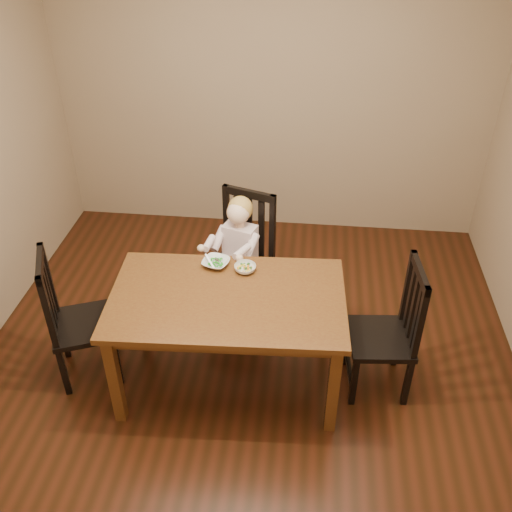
# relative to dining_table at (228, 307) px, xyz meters

# --- Properties ---
(room) EXTENTS (4.01, 4.01, 2.71)m
(room) POSITION_rel_dining_table_xyz_m (0.10, 0.20, 0.67)
(room) COLOR #3C190C
(room) RESTS_ON ground
(dining_table) EXTENTS (1.57, 0.99, 0.76)m
(dining_table) POSITION_rel_dining_table_xyz_m (0.00, 0.00, 0.00)
(dining_table) COLOR #4F2812
(dining_table) RESTS_ON room
(chair_child) EXTENTS (0.57, 0.55, 1.05)m
(chair_child) POSITION_rel_dining_table_xyz_m (-0.01, 0.78, -0.17)
(chair_child) COLOR black
(chair_child) RESTS_ON room
(chair_left) EXTENTS (0.55, 0.56, 1.02)m
(chair_left) POSITION_rel_dining_table_xyz_m (-1.06, -0.03, -0.19)
(chair_left) COLOR black
(chair_left) RESTS_ON room
(chair_right) EXTENTS (0.46, 0.47, 1.01)m
(chair_right) POSITION_rel_dining_table_xyz_m (1.07, 0.08, -0.19)
(chair_right) COLOR black
(chair_right) RESTS_ON room
(toddler) EXTENTS (0.44, 0.49, 0.56)m
(toddler) POSITION_rel_dining_table_xyz_m (-0.02, 0.73, -0.03)
(toddler) COLOR white
(toddler) RESTS_ON chair_child
(bowl_peas) EXTENTS (0.22, 0.22, 0.04)m
(bowl_peas) POSITION_rel_dining_table_xyz_m (-0.13, 0.33, 0.11)
(bowl_peas) COLOR white
(bowl_peas) RESTS_ON dining_table
(bowl_veg) EXTENTS (0.20, 0.20, 0.05)m
(bowl_veg) POSITION_rel_dining_table_xyz_m (0.08, 0.29, 0.11)
(bowl_veg) COLOR white
(bowl_veg) RESTS_ON dining_table
(fork) EXTENTS (0.09, 0.11, 0.05)m
(fork) POSITION_rel_dining_table_xyz_m (-0.17, 0.31, 0.13)
(fork) COLOR silver
(fork) RESTS_ON bowl_peas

